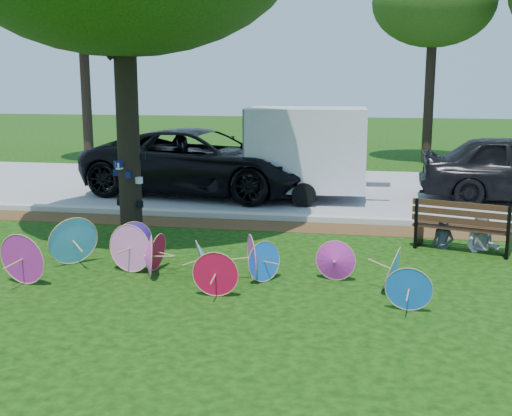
{
  "coord_description": "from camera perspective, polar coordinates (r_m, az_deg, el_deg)",
  "views": [
    {
      "loc": [
        2.46,
        -8.68,
        3.09
      ],
      "look_at": [
        0.5,
        2.0,
        0.9
      ],
      "focal_mm": 45.0,
      "sensor_mm": 36.0,
      "label": 1
    }
  ],
  "objects": [
    {
      "name": "person_left",
      "position": [
        12.3,
        16.37,
        -0.93
      ],
      "size": [
        0.48,
        0.41,
        1.13
      ],
      "primitive_type": "imported",
      "rotation": [
        0.0,
        0.0,
        -0.39
      ],
      "color": "#333746",
      "rests_on": "ground"
    },
    {
      "name": "person_right",
      "position": [
        12.37,
        19.62,
        -0.57
      ],
      "size": [
        0.76,
        0.66,
        1.33
      ],
      "primitive_type": "imported",
      "rotation": [
        0.0,
        0.0,
        -0.27
      ],
      "color": "silver",
      "rests_on": "ground"
    },
    {
      "name": "cargo_trailer",
      "position": [
        16.53,
        4.54,
        5.27
      ],
      "size": [
        3.05,
        2.01,
        2.67
      ],
      "primitive_type": "cube",
      "rotation": [
        0.0,
        0.0,
        0.05
      ],
      "color": "silver",
      "rests_on": "ground"
    },
    {
      "name": "curb",
      "position": [
        14.42,
        0.34,
        -0.73
      ],
      "size": [
        90.0,
        0.3,
        0.12
      ],
      "primitive_type": "cube",
      "color": "#B7B5AD",
      "rests_on": "ground"
    },
    {
      "name": "black_van",
      "position": [
        17.47,
        -4.84,
        4.1
      ],
      "size": [
        6.67,
        3.72,
        1.76
      ],
      "primitive_type": "imported",
      "rotation": [
        0.0,
        0.0,
        1.44
      ],
      "color": "black",
      "rests_on": "ground"
    },
    {
      "name": "bg_trees",
      "position": [
        23.44,
        8.83,
        17.82
      ],
      "size": [
        21.24,
        6.64,
        7.4
      ],
      "color": "black",
      "rests_on": "ground"
    },
    {
      "name": "street",
      "position": [
        18.46,
        2.6,
        1.77
      ],
      "size": [
        90.0,
        8.0,
        0.01
      ],
      "primitive_type": "cube",
      "color": "gray",
      "rests_on": "ground"
    },
    {
      "name": "mulch_strip",
      "position": [
        13.76,
        -0.17,
        -1.56
      ],
      "size": [
        90.0,
        1.0,
        0.01
      ],
      "primitive_type": "cube",
      "color": "#472D16",
      "rests_on": "ground"
    },
    {
      "name": "park_bench",
      "position": [
        12.31,
        17.99,
        -1.47
      ],
      "size": [
        1.91,
        1.18,
        0.93
      ],
      "primitive_type": null,
      "rotation": [
        0.0,
        0.0,
        -0.3
      ],
      "color": "black",
      "rests_on": "ground"
    },
    {
      "name": "parasol_pile",
      "position": [
        10.15,
        -6.42,
        -4.25
      ],
      "size": [
        6.47,
        2.09,
        0.87
      ],
      "color": "#B62696",
      "rests_on": "ground"
    },
    {
      "name": "ground",
      "position": [
        9.54,
        -5.17,
        -7.55
      ],
      "size": [
        90.0,
        90.0,
        0.0
      ],
      "primitive_type": "plane",
      "color": "black",
      "rests_on": "ground"
    }
  ]
}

